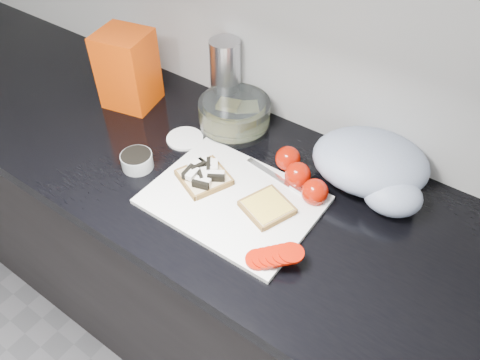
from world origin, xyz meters
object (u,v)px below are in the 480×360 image
(glass_bowl, at_px, (234,115))
(steel_canister, at_px, (225,75))
(bread_bag, at_px, (128,69))
(cutting_board, at_px, (233,200))

(glass_bowl, relative_size, steel_canister, 0.96)
(glass_bowl, bearing_deg, steel_canister, 139.48)
(bread_bag, distance_m, steel_canister, 0.29)
(cutting_board, height_order, bread_bag, bread_bag)
(bread_bag, relative_size, steel_canister, 1.06)
(cutting_board, relative_size, steel_canister, 1.88)
(cutting_board, distance_m, bread_bag, 0.54)
(glass_bowl, distance_m, bread_bag, 0.35)
(bread_bag, bearing_deg, steel_canister, 19.22)
(glass_bowl, height_order, bread_bag, bread_bag)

